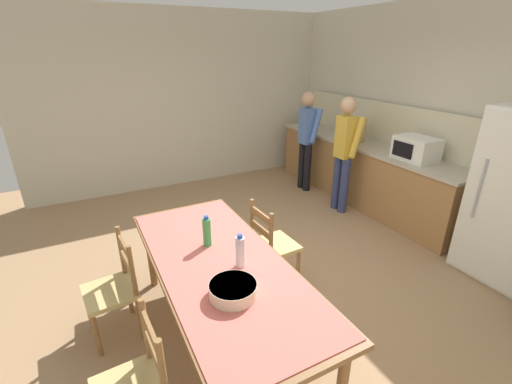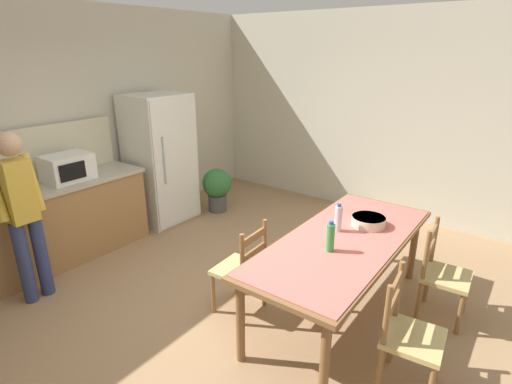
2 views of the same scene
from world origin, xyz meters
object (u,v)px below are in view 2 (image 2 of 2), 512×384
Objects in this scene: microwave at (68,168)px; serving_bowl at (369,221)px; chair_side_near_left at (408,335)px; person_at_counter at (22,210)px; bottle_near_centre at (330,237)px; chair_side_near_right at (442,274)px; bottle_off_centre at (338,218)px; dining_table at (343,246)px; potted_plant at (217,187)px; refrigerator at (160,159)px; chair_side_far_left at (242,269)px.

serving_bowl is at bearing -69.17° from microwave.
chair_side_near_left is 3.50m from person_at_counter.
chair_side_near_right is (0.79, -0.75, -0.46)m from bottle_near_centre.
bottle_off_centre is at bearing -72.86° from microwave.
dining_table is 2.48× the size of chair_side_near_left.
person_at_counter is (-1.28, 2.54, 0.04)m from bottle_near_centre.
potted_plant is (0.82, 2.68, -0.45)m from serving_bowl.
dining_table is at bearing -75.42° from microwave.
potted_plant is (1.72, 3.37, -0.06)m from chair_side_near_left.
serving_bowl is 3.26m from person_at_counter.
microwave is 0.93m from person_at_counter.
chair_side_near_left is (-1.04, -3.80, -0.46)m from refrigerator.
bottle_off_centre is at bearing 16.72° from bottle_near_centre.
bottle_off_centre is at bearing 48.95° from chair_side_near_left.
dining_table is 2.48× the size of chair_side_near_right.
microwave is 0.30× the size of person_at_counter.
bottle_near_centre reaches higher than dining_table.
person_at_counter reaches higher than chair_side_near_left.
serving_bowl is (-0.14, -3.11, -0.07)m from refrigerator.
microwave is 0.55× the size of chair_side_near_right.
person_at_counter is 2.83m from potted_plant.
refrigerator is 3.59× the size of microwave.
chair_side_far_left is (-0.00, 1.51, 0.00)m from chair_side_near_left.
refrigerator is at bearing 81.82° from bottle_off_centre.
person_at_counter is at bearing 116.72° from bottle_near_centre.
microwave is 0.75× the size of potted_plant.
bottle_off_centre is at bearing -98.18° from refrigerator.
chair_side_near_right is (0.40, -0.87, -0.46)m from bottle_off_centre.
refrigerator reaches higher than microwave.
refrigerator reaches higher than chair_side_far_left.
chair_side_near_right reaches higher than dining_table.
refrigerator is at bearing 68.87° from chair_side_near_left.
serving_bowl is 0.35× the size of chair_side_far_left.
dining_table is 8.35× the size of bottle_near_centre.
microwave is 1.85× the size of bottle_near_centre.
refrigerator is 1.97× the size of chair_side_near_right.
chair_side_far_left is 2.13m from person_at_counter.
chair_side_near_left is 1.01m from chair_side_near_right.
person_at_counter is (-2.07, 3.29, 0.51)m from chair_side_near_right.
person_at_counter is at bearing -178.53° from potted_plant.
potted_plant is at bearing 60.22° from bottle_near_centre.
serving_bowl is at bearing 31.69° from chair_side_near_left.
serving_bowl is at bearing -33.12° from bottle_off_centre.
refrigerator is 1.06× the size of person_at_counter.
serving_bowl is 0.35× the size of chair_side_near_right.
chair_side_near_right is at bearing -43.61° from bottle_near_centre.
chair_side_far_left is (-0.51, 0.75, -0.26)m from dining_table.
chair_side_near_left is 1.51m from chair_side_far_left.
bottle_near_centre is 0.30× the size of chair_side_far_left.
chair_side_near_left is 1.00× the size of chair_side_far_left.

